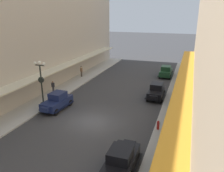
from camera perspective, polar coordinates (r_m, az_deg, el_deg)
ground_plane at (r=22.59m, az=-5.10°, el=-8.83°), size 200.00×200.00×0.00m
sidewalk_left at (r=26.32m, az=-20.25°, el=-5.73°), size 3.00×60.00×0.15m
sidewalk_right at (r=20.92m, az=14.40°, el=-11.49°), size 3.00×60.00×0.15m
parked_car_0 at (r=38.39m, az=13.32°, el=3.64°), size 2.20×4.28×1.84m
parked_car_1 at (r=15.76m, az=2.34°, el=-17.88°), size 2.17×4.27×1.84m
parked_car_2 at (r=25.63m, az=-13.58°, el=-3.62°), size 2.30×4.32×1.84m
parked_car_3 at (r=28.56m, az=11.00°, el=-1.17°), size 2.16×4.27×1.84m
lamp_post_with_clock at (r=25.64m, az=-17.23°, el=0.91°), size 1.42×0.44×5.16m
fire_hydrant at (r=21.09m, az=11.45°, el=-9.50°), size 0.24×0.24×0.82m
pedestrian_0 at (r=30.26m, az=-14.50°, el=-0.24°), size 0.36×0.24×1.64m
pedestrian_1 at (r=37.26m, az=-7.65°, el=3.64°), size 0.36×0.28×1.67m
pedestrian_2 at (r=38.25m, az=17.99°, el=3.25°), size 0.36×0.24×1.64m
pedestrian_3 at (r=26.26m, az=16.24°, el=-3.15°), size 0.36×0.28×1.67m
pedestrian_4 at (r=21.92m, az=13.93°, el=-7.34°), size 0.36×0.24×1.64m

